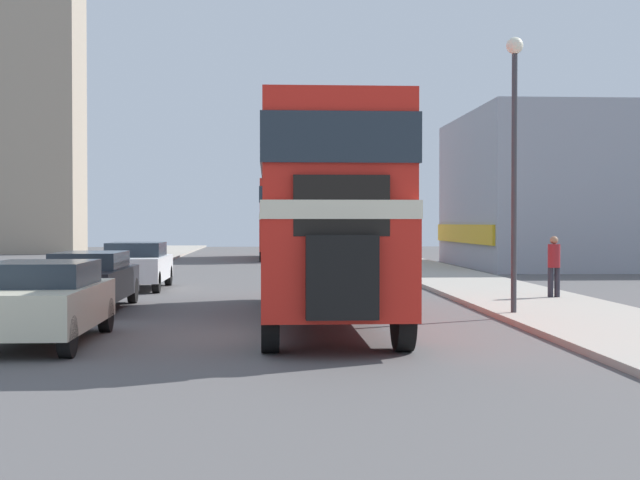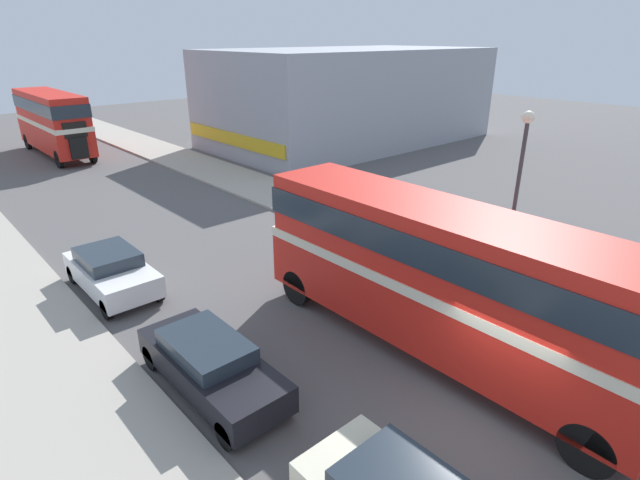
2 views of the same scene
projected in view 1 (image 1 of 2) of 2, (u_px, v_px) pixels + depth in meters
ground_plane at (259, 337)px, 15.86m from camera, size 120.00×120.00×0.00m
sidewalk_right at (629, 331)px, 16.26m from camera, size 3.50×120.00×0.12m
double_decker_bus at (320, 203)px, 18.43m from camera, size 2.40×11.03×4.07m
bus_distant at (281, 213)px, 50.39m from camera, size 2.38×9.86×4.33m
car_parked_near at (40, 301)px, 14.95m from camera, size 1.84×4.10×1.38m
car_parked_mid at (89, 279)px, 20.70m from camera, size 1.68×4.50×1.35m
car_parked_far at (136, 265)px, 27.27m from camera, size 1.83×4.05×1.43m
pedestrian_walking at (554, 263)px, 22.90m from camera, size 0.32×0.32×1.57m
street_lamp at (514, 133)px, 18.93m from camera, size 0.36×0.36×5.86m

